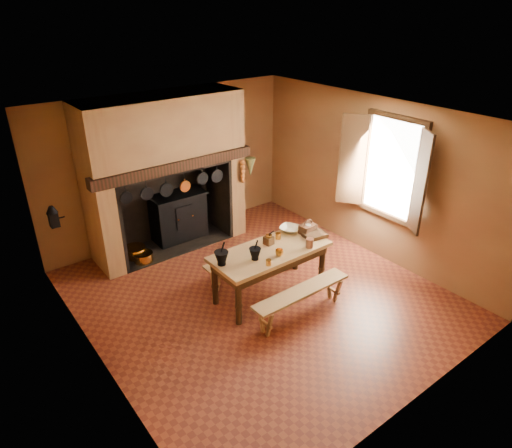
{
  "coord_description": "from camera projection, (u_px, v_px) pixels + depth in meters",
  "views": [
    {
      "loc": [
        -3.65,
        -4.69,
        4.22
      ],
      "look_at": [
        0.17,
        0.3,
        1.09
      ],
      "focal_mm": 32.0,
      "sensor_mm": 36.0,
      "label": 1
    }
  ],
  "objects": [
    {
      "name": "chimney_breast",
      "position": [
        164.0,
        153.0,
        7.87
      ],
      "size": [
        2.95,
        0.96,
        2.8
      ],
      "color": "olive",
      "rests_on": "floor"
    },
    {
      "name": "mortar_small",
      "position": [
        255.0,
        253.0,
        6.59
      ],
      "size": [
        0.18,
        0.18,
        0.31
      ],
      "rotation": [
        0.0,
        0.0,
        -0.07
      ],
      "color": "black",
      "rests_on": "work_table"
    },
    {
      "name": "wall_front",
      "position": [
        425.0,
        307.0,
        4.62
      ],
      "size": [
        5.0,
        0.02,
        2.8
      ],
      "primitive_type": "cube",
      "color": "olive",
      "rests_on": "floor"
    },
    {
      "name": "brass_cup",
      "position": [
        279.0,
        252.0,
        6.72
      ],
      "size": [
        0.13,
        0.13,
        0.1
      ],
      "primitive_type": "imported",
      "rotation": [
        0.0,
        0.0,
        0.02
      ],
      "color": "gold",
      "rests_on": "work_table"
    },
    {
      "name": "work_table",
      "position": [
        270.0,
        257.0,
        6.95
      ],
      "size": [
        1.85,
        0.82,
        0.8
      ],
      "color": "tan",
      "rests_on": "floor"
    },
    {
      "name": "brass_mug_b",
      "position": [
        278.0,
        236.0,
        7.18
      ],
      "size": [
        0.11,
        0.11,
        0.1
      ],
      "primitive_type": "cylinder",
      "rotation": [
        0.0,
        0.0,
        -0.36
      ],
      "color": "gold",
      "rests_on": "work_table"
    },
    {
      "name": "iron_range",
      "position": [
        179.0,
        216.0,
        8.7
      ],
      "size": [
        1.12,
        0.55,
        1.6
      ],
      "color": "black",
      "rests_on": "floor"
    },
    {
      "name": "bench_front",
      "position": [
        301.0,
        297.0,
        6.58
      ],
      "size": [
        1.64,
        0.29,
        0.46
      ],
      "color": "tan",
      "rests_on": "floor"
    },
    {
      "name": "wall_left",
      "position": [
        87.0,
        272.0,
        5.22
      ],
      "size": [
        0.02,
        5.5,
        2.8
      ],
      "primitive_type": "cube",
      "color": "olive",
      "rests_on": "floor"
    },
    {
      "name": "wicker_basket",
      "position": [
        308.0,
        228.0,
        7.35
      ],
      "size": [
        0.27,
        0.21,
        0.25
      ],
      "rotation": [
        0.0,
        0.0,
        0.09
      ],
      "color": "#522C18",
      "rests_on": "work_table"
    },
    {
      "name": "glass_jar",
      "position": [
        308.0,
        229.0,
        7.34
      ],
      "size": [
        0.09,
        0.09,
        0.15
      ],
      "primitive_type": "cylinder",
      "rotation": [
        0.0,
        0.0,
        0.01
      ],
      "color": "beige",
      "rests_on": "work_table"
    },
    {
      "name": "herb_bunch",
      "position": [
        250.0,
        167.0,
        8.5
      ],
      "size": [
        0.2,
        0.2,
        0.35
      ],
      "primitive_type": "cone",
      "rotation": [
        3.14,
        0.0,
        0.0
      ],
      "color": "brown",
      "rests_on": "chimney_breast"
    },
    {
      "name": "window",
      "position": [
        388.0,
        170.0,
        7.44
      ],
      "size": [
        0.39,
        1.75,
        1.76
      ],
      "color": "white",
      "rests_on": "wall_right"
    },
    {
      "name": "onion_string",
      "position": [
        243.0,
        172.0,
        8.42
      ],
      "size": [
        0.12,
        0.1,
        0.46
      ],
      "primitive_type": null,
      "color": "#A7591E",
      "rests_on": "chimney_breast"
    },
    {
      "name": "mixing_bowl",
      "position": [
        290.0,
        229.0,
        7.42
      ],
      "size": [
        0.43,
        0.43,
        0.08
      ],
      "primitive_type": "imported",
      "rotation": [
        0.0,
        0.0,
        0.43
      ],
      "color": "beige",
      "rests_on": "work_table"
    },
    {
      "name": "brass_mug_a",
      "position": [
        269.0,
        262.0,
        6.47
      ],
      "size": [
        0.1,
        0.1,
        0.09
      ],
      "primitive_type": "cylinder",
      "rotation": [
        0.0,
        0.0,
        -0.39
      ],
      "color": "gold",
      "rests_on": "work_table"
    },
    {
      "name": "ceiling",
      "position": [
        259.0,
        119.0,
        5.95
      ],
      "size": [
        5.5,
        5.5,
        0.0
      ],
      "primitive_type": "plane",
      "rotation": [
        3.14,
        0.0,
        0.0
      ],
      "color": "silver",
      "rests_on": "back_wall"
    },
    {
      "name": "wall_right",
      "position": [
        372.0,
        178.0,
        7.94
      ],
      "size": [
        0.02,
        5.5,
        2.8
      ],
      "primitive_type": "cube",
      "color": "olive",
      "rests_on": "floor"
    },
    {
      "name": "coffee_grinder",
      "position": [
        269.0,
        240.0,
        7.01
      ],
      "size": [
        0.18,
        0.14,
        0.2
      ],
      "rotation": [
        0.0,
        0.0,
        0.12
      ],
      "color": "#3A2212",
      "rests_on": "work_table"
    },
    {
      "name": "mortar_large",
      "position": [
        221.0,
        257.0,
        6.46
      ],
      "size": [
        0.21,
        0.21,
        0.35
      ],
      "rotation": [
        0.0,
        0.0,
        -0.2
      ],
      "color": "black",
      "rests_on": "work_table"
    },
    {
      "name": "bench_back",
      "position": [
        247.0,
        260.0,
        7.54
      ],
      "size": [
        1.54,
        0.27,
        0.43
      ],
      "color": "tan",
      "rests_on": "floor"
    },
    {
      "name": "stoneware_crock",
      "position": [
        310.0,
        243.0,
        6.92
      ],
      "size": [
        0.12,
        0.12,
        0.15
      ],
      "primitive_type": "cylinder",
      "rotation": [
        0.0,
        0.0,
        0.04
      ],
      "color": "brown",
      "rests_on": "work_table"
    },
    {
      "name": "hearth_pans",
      "position": [
        137.0,
        254.0,
        8.16
      ],
      "size": [
        0.51,
        0.62,
        0.2
      ],
      "color": "gold",
      "rests_on": "floor"
    },
    {
      "name": "floor",
      "position": [
        259.0,
        295.0,
        7.2
      ],
      "size": [
        5.5,
        5.5,
        0.0
      ],
      "primitive_type": "plane",
      "color": "brown",
      "rests_on": "ground"
    },
    {
      "name": "hanging_pans",
      "position": [
        178.0,
        186.0,
        7.7
      ],
      "size": [
        1.92,
        0.29,
        0.27
      ],
      "color": "black",
      "rests_on": "chimney_breast"
    },
    {
      "name": "back_wall",
      "position": [
        169.0,
        165.0,
        8.53
      ],
      "size": [
        5.0,
        0.02,
        2.8
      ],
      "primitive_type": "cube",
      "color": "olive",
      "rests_on": "floor"
    },
    {
      "name": "wooden_tray",
      "position": [
        315.0,
        235.0,
        7.25
      ],
      "size": [
        0.39,
        0.3,
        0.06
      ],
      "primitive_type": "cube",
      "rotation": [
        0.0,
        0.0,
        -0.15
      ],
      "color": "#3A2212",
      "rests_on": "work_table"
    },
    {
      "name": "wall_coffee_mill",
      "position": [
        53.0,
        215.0,
        6.31
      ],
      "size": [
        0.23,
        0.16,
        0.31
      ],
      "color": "black",
      "rests_on": "wall_left"
    }
  ]
}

